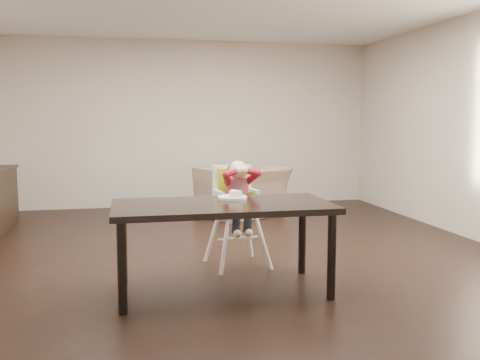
# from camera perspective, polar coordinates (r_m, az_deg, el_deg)

# --- Properties ---
(ground) EXTENTS (7.00, 7.00, 0.00)m
(ground) POSITION_cam_1_polar(r_m,az_deg,el_deg) (5.61, -0.92, -8.37)
(ground) COLOR black
(ground) RESTS_ON ground
(room_walls) EXTENTS (6.02, 7.02, 2.71)m
(room_walls) POSITION_cam_1_polar(r_m,az_deg,el_deg) (5.43, -0.96, 10.89)
(room_walls) COLOR #BCAE9C
(room_walls) RESTS_ON ground
(dining_table) EXTENTS (1.80, 0.90, 0.75)m
(dining_table) POSITION_cam_1_polar(r_m,az_deg,el_deg) (4.44, -1.87, -3.51)
(dining_table) COLOR black
(dining_table) RESTS_ON ground
(high_chair) EXTENTS (0.49, 0.49, 1.04)m
(high_chair) POSITION_cam_1_polar(r_m,az_deg,el_deg) (5.23, -0.38, -1.25)
(high_chair) COLOR white
(high_chair) RESTS_ON ground
(plate) EXTENTS (0.33, 0.33, 0.07)m
(plate) POSITION_cam_1_polar(r_m,az_deg,el_deg) (4.66, -0.74, -1.72)
(plate) COLOR white
(plate) RESTS_ON dining_table
(armchair) EXTENTS (1.34, 1.19, 0.99)m
(armchair) POSITION_cam_1_polar(r_m,az_deg,el_deg) (7.87, 0.24, -0.35)
(armchair) COLOR #957A5F
(armchair) RESTS_ON ground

